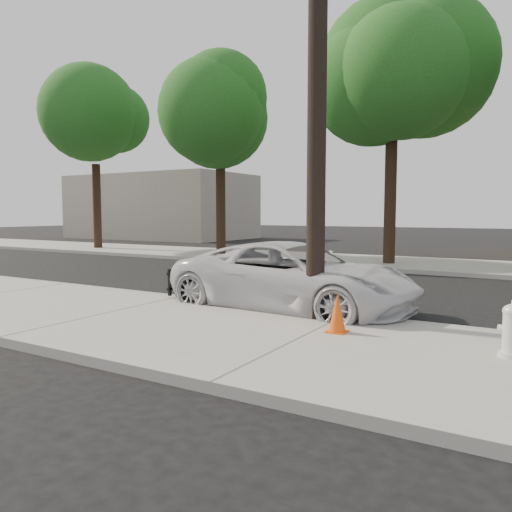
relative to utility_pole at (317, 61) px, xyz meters
name	(u,v)px	position (x,y,z in m)	size (l,w,h in m)	color
ground	(232,290)	(-3.60, 2.70, -4.70)	(120.00, 120.00, 0.00)	black
near_sidewalk	(108,316)	(-3.60, -1.60, -4.62)	(90.00, 4.40, 0.15)	gray
far_sidewalk	(345,261)	(-3.60, 11.20, -4.62)	(90.00, 5.00, 0.15)	gray
curb_near	(181,299)	(-3.60, 0.60, -4.62)	(90.00, 0.12, 0.16)	#9E9B93
building_far	(161,207)	(-23.60, 22.70, -2.20)	(14.00, 8.00, 5.00)	gray
utility_pole	(317,61)	(0.00, 0.00, 0.00)	(1.40, 0.34, 9.00)	black
tree_a	(95,128)	(-17.40, 10.55, 1.83)	(4.65, 4.50, 9.00)	black
tree_b	(222,122)	(-9.41, 10.76, 1.45)	(4.34, 4.20, 8.45)	black
tree_c	(398,78)	(-1.38, 10.34, 2.21)	(4.96, 4.80, 9.55)	black
police_cruiser	(293,277)	(-0.93, 1.00, -3.97)	(2.41, 5.22, 1.45)	silver
traffic_cone	(337,314)	(0.76, -0.85, -4.25)	(0.32, 0.32, 0.62)	#ED4F0C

